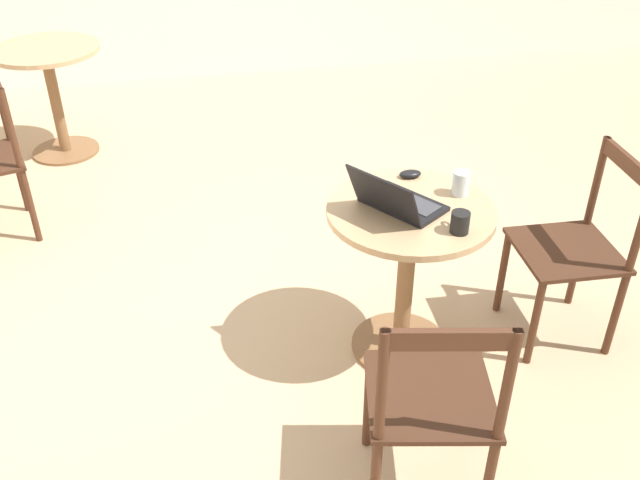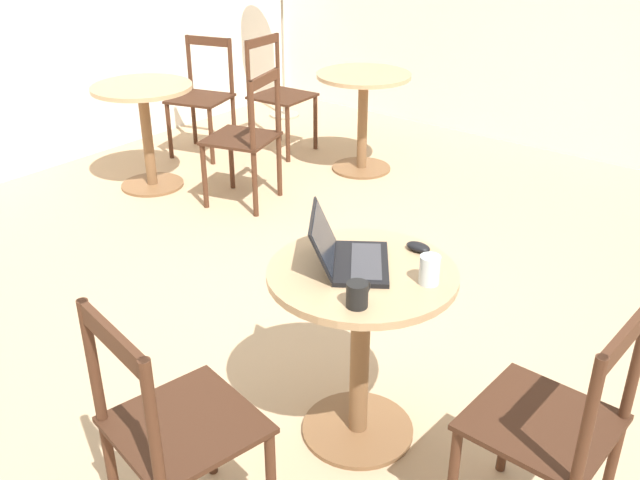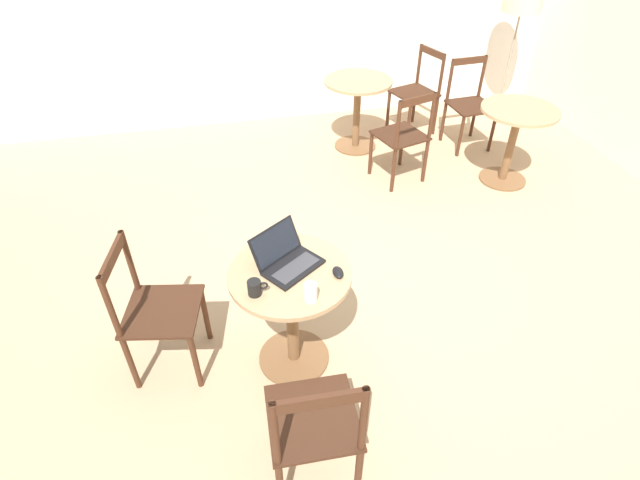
{
  "view_description": "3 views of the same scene",
  "coord_description": "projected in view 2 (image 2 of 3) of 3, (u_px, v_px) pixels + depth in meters",
  "views": [
    {
      "loc": [
        -3.01,
        0.38,
        2.27
      ],
      "look_at": [
        -0.49,
        -0.13,
        0.58
      ],
      "focal_mm": 40.0,
      "sensor_mm": 36.0,
      "label": 1
    },
    {
      "loc": [
        -2.48,
        -1.79,
        2.03
      ],
      "look_at": [
        -0.36,
        -0.1,
        0.66
      ],
      "focal_mm": 40.0,
      "sensor_mm": 36.0,
      "label": 2
    },
    {
      "loc": [
        -0.9,
        -2.57,
        2.65
      ],
      "look_at": [
        -0.33,
        -0.09,
        0.63
      ],
      "focal_mm": 28.0,
      "sensor_mm": 36.0,
      "label": 3
    }
  ],
  "objects": [
    {
      "name": "laptop",
      "position": [
        349.0,
        255.0,
        2.62
      ],
      "size": [
        0.44,
        0.42,
        0.2
      ],
      "color": "black",
      "rests_on": "cafe_table_near"
    },
    {
      "name": "chair_far_right",
      "position": [
        203.0,
        97.0,
        5.78
      ],
      "size": [
        0.54,
        0.54,
        0.92
      ],
      "color": "#472819",
      "rests_on": "ground_plane"
    },
    {
      "name": "chair_mid_back",
      "position": [
        278.0,
        95.0,
        5.83
      ],
      "size": [
        0.46,
        0.46,
        0.92
      ],
      "color": "#472819",
      "rests_on": "ground_plane"
    },
    {
      "name": "cafe_table_mid",
      "position": [
        363.0,
        101.0,
        5.38
      ],
      "size": [
        0.71,
        0.71,
        0.76
      ],
      "color": "brown",
      "rests_on": "ground_plane"
    },
    {
      "name": "chair_near_left",
      "position": [
        173.0,
        431.0,
        2.26
      ],
      "size": [
        0.51,
        0.51,
        0.92
      ],
      "color": "#472819",
      "rests_on": "ground_plane"
    },
    {
      "name": "chair_near_front",
      "position": [
        555.0,
        429.0,
        2.27
      ],
      "size": [
        0.45,
        0.45,
        0.92
      ],
      "color": "#472819",
      "rests_on": "ground_plane"
    },
    {
      "name": "cafe_table_far",
      "position": [
        145.0,
        115.0,
        5.07
      ],
      "size": [
        0.71,
        0.71,
        0.76
      ],
      "color": "brown",
      "rests_on": "ground_plane"
    },
    {
      "name": "mug",
      "position": [
        358.0,
        294.0,
        2.36
      ],
      "size": [
        0.11,
        0.07,
        0.09
      ],
      "color": "black",
      "rests_on": "cafe_table_near"
    },
    {
      "name": "ground_plane",
      "position": [
        348.0,
        326.0,
        3.64
      ],
      "size": [
        16.0,
        16.0,
        0.0
      ],
      "primitive_type": "plane",
      "color": "tan"
    },
    {
      "name": "mouse",
      "position": [
        418.0,
        247.0,
        2.73
      ],
      "size": [
        0.06,
        0.1,
        0.03
      ],
      "color": "black",
      "rests_on": "cafe_table_near"
    },
    {
      "name": "drinking_glass",
      "position": [
        430.0,
        270.0,
        2.5
      ],
      "size": [
        0.07,
        0.07,
        0.11
      ],
      "color": "silver",
      "rests_on": "cafe_table_near"
    },
    {
      "name": "chair_far_front",
      "position": [
        247.0,
        139.0,
        4.84
      ],
      "size": [
        0.54,
        0.54,
        0.92
      ],
      "color": "#472819",
      "rests_on": "ground_plane"
    },
    {
      "name": "cafe_table_near",
      "position": [
        361.0,
        319.0,
        2.7
      ],
      "size": [
        0.71,
        0.71,
        0.76
      ],
      "color": "brown",
      "rests_on": "ground_plane"
    }
  ]
}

